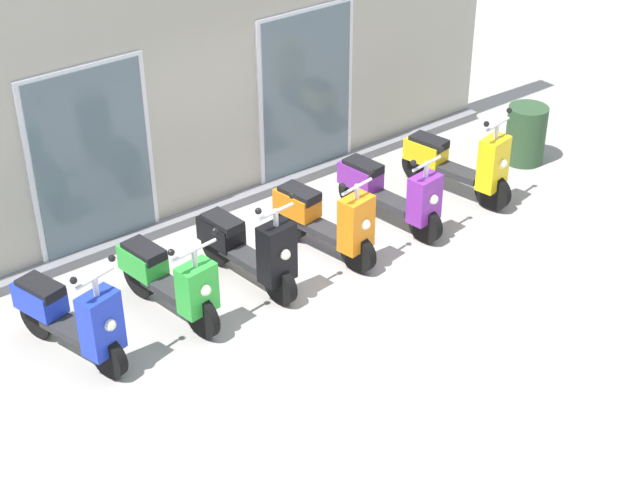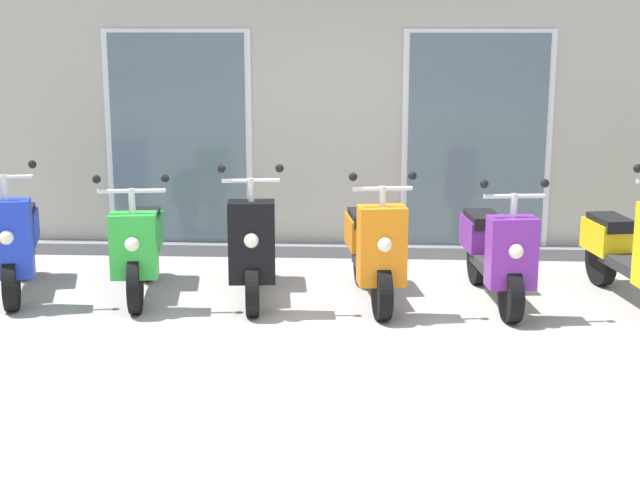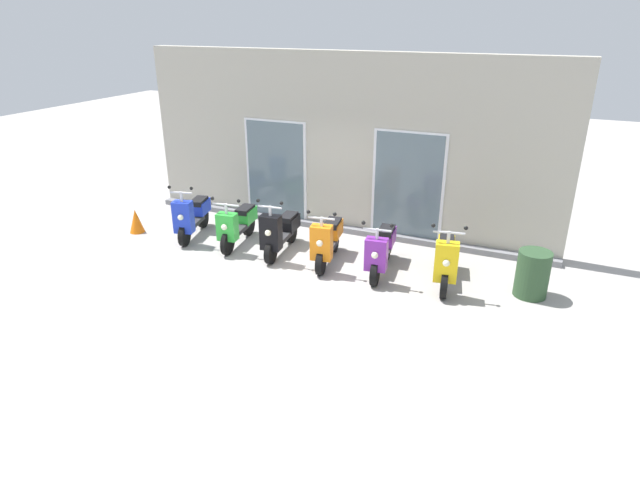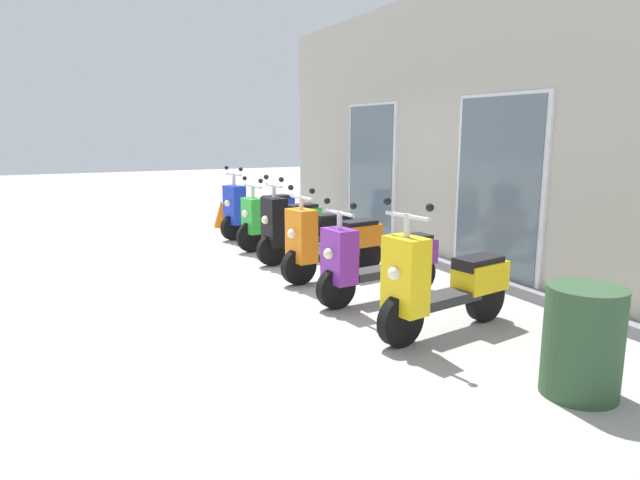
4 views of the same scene
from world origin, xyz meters
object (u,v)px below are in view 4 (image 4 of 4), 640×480
scooter_green (280,220)px  traffic_cone (222,214)px  scooter_blue (257,210)px  scooter_purple (378,261)px  scooter_black (303,230)px  scooter_yellow (443,285)px  trash_bin (583,341)px  scooter_orange (331,242)px

scooter_green → traffic_cone: bearing=-172.8°
scooter_blue → scooter_purple: scooter_blue is taller
scooter_green → scooter_black: 1.00m
scooter_green → scooter_purple: 3.08m
scooter_yellow → traffic_cone: bearing=-177.7°
scooter_black → scooter_green: bearing=178.1°
scooter_black → scooter_yellow: size_ratio=0.95×
scooter_purple → traffic_cone: bearing=-177.2°
scooter_purple → trash_bin: size_ratio=1.99×
scooter_green → scooter_blue: bearing=-179.2°
scooter_blue → scooter_purple: (4.19, -0.02, -0.03)m
scooter_blue → scooter_purple: 4.19m
scooter_black → traffic_cone: scooter_black is taller
scooter_yellow → traffic_cone: scooter_yellow is taller
scooter_orange → scooter_purple: bearing=3.3°
scooter_blue → trash_bin: bearing=1.0°
scooter_blue → scooter_green: bearing=0.8°
scooter_yellow → traffic_cone: size_ratio=3.10×
scooter_purple → traffic_cone: scooter_purple is taller
scooter_orange → scooter_purple: scooter_orange is taller
scooter_blue → traffic_cone: 1.34m
scooter_black → scooter_yellow: (3.25, 0.00, 0.00)m
scooter_blue → trash_bin: size_ratio=1.85×
scooter_purple → trash_bin: 2.60m
scooter_black → trash_bin: size_ratio=1.91×
trash_bin → scooter_orange: bearing=-176.9°
traffic_cone → scooter_black: bearing=4.5°
scooter_yellow → scooter_green: bearing=179.6°
scooter_green → scooter_purple: bearing=-0.6°
scooter_purple → scooter_yellow: scooter_yellow is taller
scooter_green → traffic_cone: size_ratio=2.94×
scooter_green → traffic_cone: scooter_green is taller
scooter_green → traffic_cone: (-2.40, -0.30, -0.20)m
traffic_cone → scooter_yellow: bearing=2.3°
scooter_green → scooter_purple: size_ratio=0.96×
scooter_yellow → trash_bin: scooter_yellow is taller
scooter_yellow → scooter_orange: bearing=-178.4°
scooter_purple → trash_bin: scooter_purple is taller
scooter_orange → scooter_purple: size_ratio=0.94×
scooter_green → scooter_black: (1.00, -0.03, 0.01)m
scooter_green → scooter_orange: bearing=-2.6°
scooter_blue → trash_bin: (6.78, 0.12, -0.08)m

